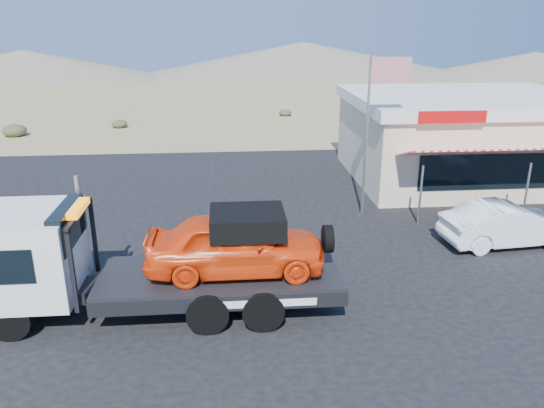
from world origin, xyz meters
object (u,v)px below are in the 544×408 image
(tow_truck, at_px, (154,255))
(flagpole, at_px, (374,117))
(jerky_store, at_px, (463,136))
(white_sedan, at_px, (508,224))

(tow_truck, distance_m, flagpole, 10.02)
(tow_truck, relative_size, jerky_store, 0.84)
(flagpole, bearing_deg, white_sedan, -40.86)
(tow_truck, height_order, jerky_store, jerky_store)
(white_sedan, bearing_deg, tow_truck, 101.13)
(flagpole, bearing_deg, tow_truck, -137.72)
(tow_truck, relative_size, flagpole, 1.46)
(white_sedan, height_order, jerky_store, jerky_store)
(white_sedan, height_order, flagpole, flagpole)
(tow_truck, relative_size, white_sedan, 2.02)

